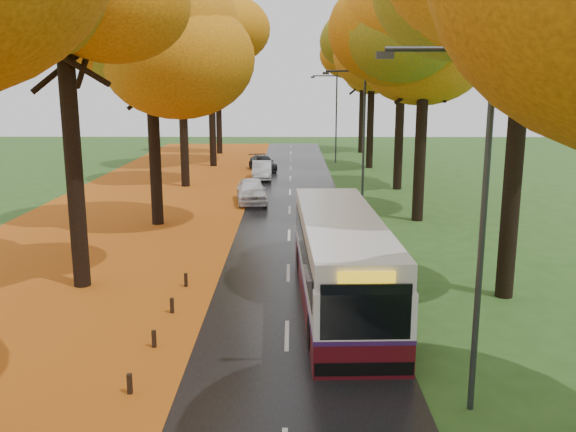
{
  "coord_description": "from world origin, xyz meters",
  "views": [
    {
      "loc": [
        0.15,
        -4.61,
        7.23
      ],
      "look_at": [
        0.0,
        16.61,
        2.6
      ],
      "focal_mm": 38.0,
      "sensor_mm": 36.0,
      "label": 1
    }
  ],
  "objects_px": {
    "bus": "(340,258)",
    "car_white": "(251,191)",
    "streetlamp_near": "(472,205)",
    "streetlamp_far": "(334,111)",
    "car_silver": "(262,170)",
    "streetlamp_mid": "(360,129)",
    "car_dark": "(263,163)"
  },
  "relations": [
    {
      "from": "bus",
      "to": "car_white",
      "type": "bearing_deg",
      "value": 101.33
    },
    {
      "from": "streetlamp_near",
      "to": "car_white",
      "type": "height_order",
      "value": "streetlamp_near"
    },
    {
      "from": "streetlamp_far",
      "to": "car_silver",
      "type": "relative_size",
      "value": 1.92
    },
    {
      "from": "car_white",
      "to": "bus",
      "type": "bearing_deg",
      "value": -83.49
    },
    {
      "from": "streetlamp_mid",
      "to": "bus",
      "type": "relative_size",
      "value": 0.71
    },
    {
      "from": "streetlamp_mid",
      "to": "streetlamp_far",
      "type": "distance_m",
      "value": 22.0
    },
    {
      "from": "bus",
      "to": "car_dark",
      "type": "bearing_deg",
      "value": 95.44
    },
    {
      "from": "streetlamp_mid",
      "to": "car_silver",
      "type": "distance_m",
      "value": 13.71
    },
    {
      "from": "streetlamp_mid",
      "to": "car_white",
      "type": "distance_m",
      "value": 7.74
    },
    {
      "from": "streetlamp_near",
      "to": "bus",
      "type": "distance_m",
      "value": 7.82
    },
    {
      "from": "streetlamp_far",
      "to": "bus",
      "type": "relative_size",
      "value": 0.71
    },
    {
      "from": "streetlamp_near",
      "to": "bus",
      "type": "bearing_deg",
      "value": 107.87
    },
    {
      "from": "streetlamp_mid",
      "to": "streetlamp_far",
      "type": "xyz_separation_m",
      "value": [
        0.0,
        22.0,
        0.0
      ]
    },
    {
      "from": "streetlamp_near",
      "to": "streetlamp_far",
      "type": "bearing_deg",
      "value": 90.0
    },
    {
      "from": "streetlamp_near",
      "to": "bus",
      "type": "xyz_separation_m",
      "value": [
        -2.2,
        6.82,
        -3.14
      ]
    },
    {
      "from": "streetlamp_near",
      "to": "car_silver",
      "type": "height_order",
      "value": "streetlamp_near"
    },
    {
      "from": "bus",
      "to": "car_white",
      "type": "relative_size",
      "value": 2.55
    },
    {
      "from": "streetlamp_mid",
      "to": "streetlamp_far",
      "type": "bearing_deg",
      "value": 90.0
    },
    {
      "from": "car_white",
      "to": "streetlamp_mid",
      "type": "bearing_deg",
      "value": -26.11
    },
    {
      "from": "streetlamp_near",
      "to": "car_white",
      "type": "relative_size",
      "value": 1.82
    },
    {
      "from": "streetlamp_mid",
      "to": "car_dark",
      "type": "xyz_separation_m",
      "value": [
        -6.3,
        16.52,
        -4.06
      ]
    },
    {
      "from": "streetlamp_near",
      "to": "car_dark",
      "type": "xyz_separation_m",
      "value": [
        -6.3,
        38.52,
        -4.06
      ]
    },
    {
      "from": "streetlamp_far",
      "to": "streetlamp_near",
      "type": "bearing_deg",
      "value": -90.0
    },
    {
      "from": "car_silver",
      "to": "car_dark",
      "type": "height_order",
      "value": "car_silver"
    },
    {
      "from": "streetlamp_near",
      "to": "streetlamp_mid",
      "type": "height_order",
      "value": "same"
    },
    {
      "from": "streetlamp_near",
      "to": "streetlamp_mid",
      "type": "distance_m",
      "value": 22.0
    },
    {
      "from": "car_silver",
      "to": "streetlamp_far",
      "type": "bearing_deg",
      "value": 57.28
    },
    {
      "from": "streetlamp_near",
      "to": "car_silver",
      "type": "bearing_deg",
      "value": 100.31
    },
    {
      "from": "car_silver",
      "to": "car_dark",
      "type": "distance_m",
      "value": 4.91
    },
    {
      "from": "car_white",
      "to": "car_silver",
      "type": "bearing_deg",
      "value": 82.14
    },
    {
      "from": "streetlamp_far",
      "to": "car_silver",
      "type": "distance_m",
      "value": 12.7
    },
    {
      "from": "streetlamp_mid",
      "to": "car_white",
      "type": "relative_size",
      "value": 1.82
    }
  ]
}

